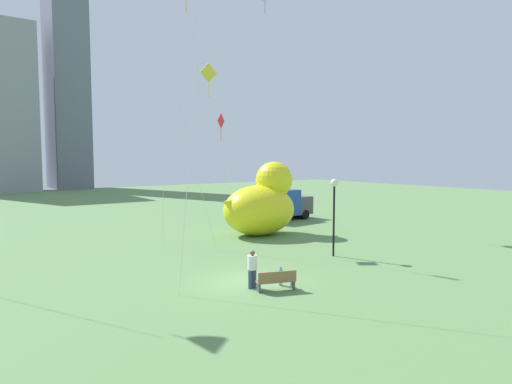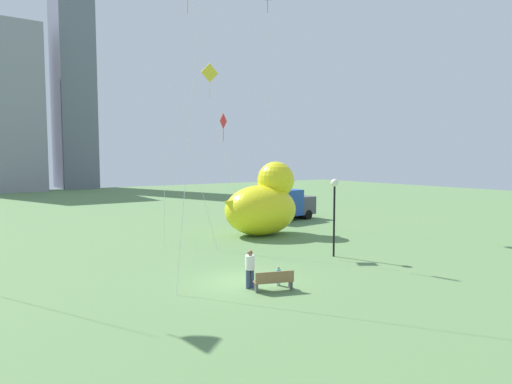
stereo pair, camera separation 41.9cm
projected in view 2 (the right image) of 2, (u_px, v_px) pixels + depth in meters
ground_plane at (244, 282)px, 20.59m from camera, size 140.00×140.00×0.00m
park_bench at (274, 280)px, 19.13m from camera, size 1.80×1.00×0.90m
person_adult at (250, 267)px, 19.52m from camera, size 0.43×0.43×1.74m
person_child at (278, 275)px, 19.97m from camera, size 0.22×0.22×0.89m
giant_inflatable_duck at (263, 204)px, 33.01m from camera, size 6.70×4.30×5.55m
lamppost at (334, 198)px, 25.64m from camera, size 0.45×0.45×4.60m
box_truck at (284, 205)px, 40.83m from camera, size 6.28×2.90×2.85m
kite_red at (224, 125)px, 36.76m from camera, size 2.50×1.69×9.58m
kite_orange at (185, 4)px, 29.45m from camera, size 2.34×2.85×17.90m
kite_yellow at (208, 81)px, 29.45m from camera, size 3.06×3.30×12.20m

